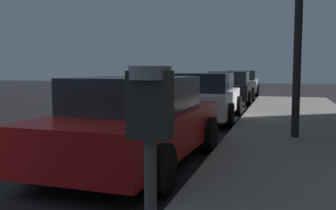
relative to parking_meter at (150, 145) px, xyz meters
The scene contains 5 objects.
parking_meter is the anchor object (origin of this frame).
car_red 4.52m from the parking_meter, 112.26° to the left, with size 2.19×4.30×1.43m.
car_white 9.93m from the parking_meter, 99.86° to the left, with size 2.15×4.38×1.43m.
car_black 15.88m from the parking_meter, 96.14° to the left, with size 2.16×4.26×1.43m.
car_silver 21.41m from the parking_meter, 94.55° to the left, with size 2.16×4.63×1.43m.
Camera 1 is at (5.10, -1.97, 1.57)m, focal length 40.96 mm.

